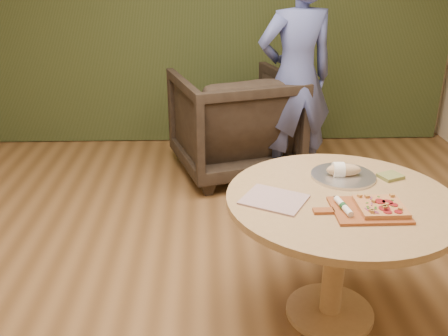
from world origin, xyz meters
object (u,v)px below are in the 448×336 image
flatbread_pizza (381,206)px  bread_roll (342,170)px  pedestal_table (339,220)px  cutlery_roll (343,206)px  person_standing (296,78)px  armchair (234,118)px  serving_tray (343,176)px  pizza_paddle (367,210)px

flatbread_pizza → bread_roll: size_ratio=1.15×
pedestal_table → cutlery_roll: (-0.03, -0.17, 0.17)m
person_standing → armchair: bearing=-39.9°
serving_tray → pedestal_table: bearing=-106.0°
flatbread_pizza → person_standing: size_ratio=0.12×
pizza_paddle → flatbread_pizza: bearing=-1.5°
flatbread_pizza → armchair: size_ratio=0.21×
serving_tray → armchair: armchair is taller
flatbread_pizza → bread_roll: 0.42m
serving_tray → bread_roll: 0.04m
cutlery_roll → pedestal_table: bearing=69.3°
pizza_paddle → cutlery_roll: (-0.11, 0.00, 0.02)m
bread_roll → armchair: bearing=105.2°
bread_roll → person_standing: bearing=90.0°
pedestal_table → person_standing: 1.88m
pizza_paddle → serving_tray: 0.41m
pizza_paddle → person_standing: 2.03m
pedestal_table → serving_tray: (0.07, 0.24, 0.15)m
cutlery_roll → armchair: 2.30m
pizza_paddle → flatbread_pizza: 0.07m
pedestal_table → flatbread_pizza: bearing=-49.2°
armchair → pedestal_table: bearing=84.8°
pedestal_table → armchair: 2.13m
pizza_paddle → person_standing: bearing=90.2°
person_standing → pedestal_table: bearing=72.7°
person_standing → flatbread_pizza: bearing=77.0°
pizza_paddle → flatbread_pizza: flatbread_pizza is taller
pizza_paddle → armchair: (-0.52, 2.25, -0.24)m
pizza_paddle → serving_tray: (-0.01, 0.41, -0.00)m
armchair → flatbread_pizza: bearing=87.5°
flatbread_pizza → cutlery_roll: flatbread_pizza is taller
pizza_paddle → bread_roll: bread_roll is taller
pedestal_table → flatbread_pizza: (0.15, -0.17, 0.17)m
armchair → serving_tray: bearing=88.3°
pedestal_table → person_standing: bearing=88.2°
pedestal_table → armchair: (-0.44, 2.08, -0.09)m
pizza_paddle → cutlery_roll: 0.12m
flatbread_pizza → person_standing: bearing=92.5°
cutlery_roll → serving_tray: size_ratio=0.56×
pedestal_table → flatbread_pizza: size_ratio=5.35×
pedestal_table → serving_tray: serving_tray is taller
pedestal_table → person_standing: (0.06, 1.85, 0.33)m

